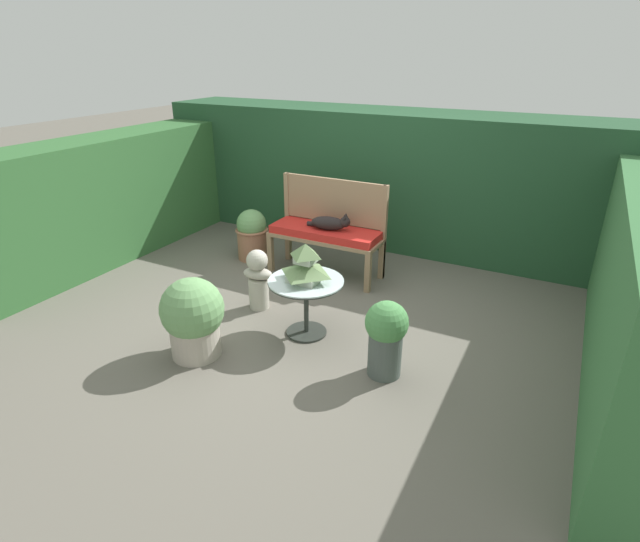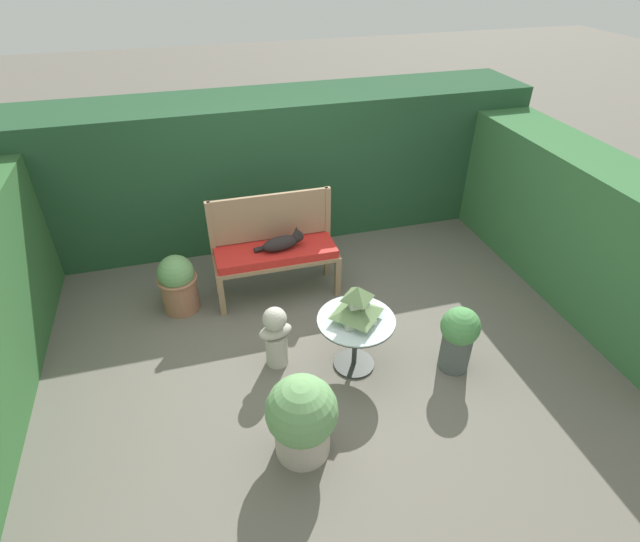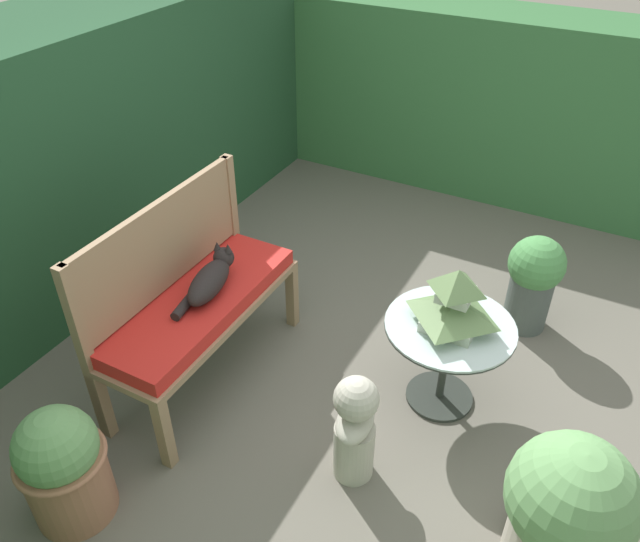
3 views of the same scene
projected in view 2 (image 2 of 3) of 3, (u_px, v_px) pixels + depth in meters
name	position (u px, v px, depth m)	size (l,w,h in m)	color
ground	(320.00, 346.00, 4.75)	(30.00, 30.00, 0.00)	#666056
foliage_hedge_back	(268.00, 166.00, 6.16)	(6.40, 1.00, 1.69)	#234C2D
foliage_hedge_right	(585.00, 231.00, 5.08)	(0.70, 3.50, 1.46)	#38703D
garden_bench	(276.00, 256.00, 5.16)	(1.28, 0.46, 0.56)	#937556
bench_backrest	(271.00, 222.00, 5.17)	(1.28, 0.06, 1.08)	#937556
cat	(283.00, 242.00, 5.06)	(0.52, 0.22, 0.20)	black
patio_table	(356.00, 329.00, 4.31)	(0.68, 0.68, 0.54)	#2D332D
pagoda_birdhouse	(357.00, 306.00, 4.16)	(0.36, 0.36, 0.35)	#B2BCA8
garden_bust	(276.00, 335.00, 4.38)	(0.32, 0.22, 0.62)	#B7B2A3
potted_plant_bench_left	(458.00, 336.00, 4.33)	(0.34, 0.34, 0.64)	#4C5651
potted_plant_bench_right	(302.00, 418.00, 3.61)	(0.53, 0.53, 0.70)	#ADA393
potted_plant_path_edge	(178.00, 283.00, 5.04)	(0.40, 0.40, 0.63)	#9E664C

